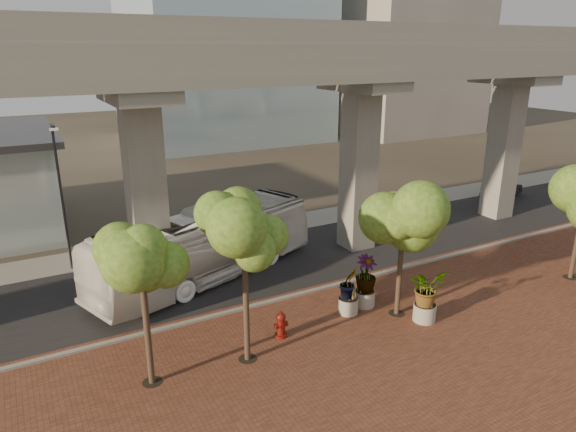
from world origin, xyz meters
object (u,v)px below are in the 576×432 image
parked_car (502,189)px  fire_hydrant (281,325)px  transit_bus (206,246)px  planter_front (426,290)px

parked_car → fire_hydrant: parked_car is taller
transit_bus → fire_hydrant: 6.98m
parked_car → planter_front: 22.05m
transit_bus → planter_front: 10.91m
planter_front → parked_car: bearing=31.6°
transit_bus → planter_front: (6.62, -8.67, -0.26)m
planter_front → transit_bus: bearing=127.4°
parked_car → fire_hydrant: (-24.78, -9.73, -0.09)m
transit_bus → parked_car: transit_bus is taller
parked_car → fire_hydrant: size_ratio=3.72×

